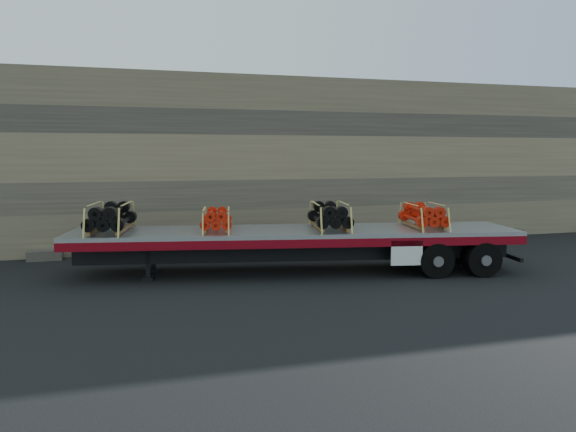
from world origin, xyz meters
name	(u,v)px	position (x,y,z in m)	size (l,w,h in m)	color
ground	(293,272)	(0.00, 0.00, 0.00)	(120.00, 120.00, 0.00)	black
rock_wall	(248,162)	(0.00, 6.50, 3.50)	(44.00, 3.00, 7.00)	#7A6B54
trailer	(295,251)	(0.07, -0.03, 0.71)	(14.25, 2.74, 1.42)	#AEB0B5
bundle_front	(111,218)	(-5.61, 1.08, 1.85)	(1.20, 2.39, 0.85)	black
bundle_midfront	(217,220)	(-2.40, 0.45, 1.76)	(0.94, 1.88, 0.67)	red
bundle_midrear	(329,216)	(1.17, -0.24, 1.83)	(1.13, 2.27, 0.80)	black
bundle_rear	(423,216)	(4.25, -0.84, 1.80)	(1.06, 2.12, 0.75)	red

